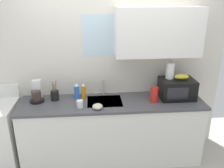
{
  "coord_description": "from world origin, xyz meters",
  "views": [
    {
      "loc": [
        -0.25,
        -2.86,
        2.24
      ],
      "look_at": [
        0.0,
        0.0,
        1.15
      ],
      "focal_mm": 37.99,
      "sensor_mm": 36.0,
      "label": 1
    }
  ],
  "objects_px": {
    "dish_soap_bottle_blue": "(77,91)",
    "mug_white": "(80,104)",
    "coffee_maker": "(37,94)",
    "small_bowl": "(98,106)",
    "dish_soap_bottle_orange": "(84,91)",
    "microwave": "(177,89)",
    "paper_towel_roll": "(170,71)",
    "utensil_crock": "(55,95)",
    "banana_bunch": "(182,77)",
    "cereal_canister": "(154,95)"
  },
  "relations": [
    {
      "from": "mug_white",
      "to": "small_bowl",
      "type": "bearing_deg",
      "value": -15.26
    },
    {
      "from": "banana_bunch",
      "to": "dish_soap_bottle_orange",
      "type": "bearing_deg",
      "value": 175.53
    },
    {
      "from": "dish_soap_bottle_orange",
      "to": "utensil_crock",
      "type": "height_order",
      "value": "utensil_crock"
    },
    {
      "from": "cereal_canister",
      "to": "banana_bunch",
      "type": "bearing_deg",
      "value": 14.38
    },
    {
      "from": "small_bowl",
      "to": "utensil_crock",
      "type": "bearing_deg",
      "value": 150.5
    },
    {
      "from": "paper_towel_roll",
      "to": "mug_white",
      "type": "height_order",
      "value": "paper_towel_roll"
    },
    {
      "from": "banana_bunch",
      "to": "mug_white",
      "type": "relative_size",
      "value": 2.11
    },
    {
      "from": "banana_bunch",
      "to": "paper_towel_roll",
      "type": "height_order",
      "value": "paper_towel_roll"
    },
    {
      "from": "banana_bunch",
      "to": "dish_soap_bottle_orange",
      "type": "relative_size",
      "value": 0.94
    },
    {
      "from": "paper_towel_roll",
      "to": "dish_soap_bottle_orange",
      "type": "xyz_separation_m",
      "value": [
        -1.17,
        0.05,
        -0.28
      ]
    },
    {
      "from": "microwave",
      "to": "mug_white",
      "type": "height_order",
      "value": "microwave"
    },
    {
      "from": "dish_soap_bottle_blue",
      "to": "cereal_canister",
      "type": "bearing_deg",
      "value": -10.63
    },
    {
      "from": "coffee_maker",
      "to": "banana_bunch",
      "type": "bearing_deg",
      "value": -1.72
    },
    {
      "from": "utensil_crock",
      "to": "dish_soap_bottle_orange",
      "type": "bearing_deg",
      "value": 4.98
    },
    {
      "from": "mug_white",
      "to": "utensil_crock",
      "type": "xyz_separation_m",
      "value": [
        -0.35,
        0.26,
        0.02
      ]
    },
    {
      "from": "banana_bunch",
      "to": "dish_soap_bottle_orange",
      "type": "xyz_separation_m",
      "value": [
        -1.32,
        0.1,
        -0.21
      ]
    },
    {
      "from": "mug_white",
      "to": "paper_towel_roll",
      "type": "bearing_deg",
      "value": 11.2
    },
    {
      "from": "microwave",
      "to": "mug_white",
      "type": "relative_size",
      "value": 4.84
    },
    {
      "from": "microwave",
      "to": "paper_towel_roll",
      "type": "height_order",
      "value": "paper_towel_roll"
    },
    {
      "from": "paper_towel_roll",
      "to": "cereal_canister",
      "type": "distance_m",
      "value": 0.4
    },
    {
      "from": "cereal_canister",
      "to": "utensil_crock",
      "type": "relative_size",
      "value": 0.75
    },
    {
      "from": "mug_white",
      "to": "cereal_canister",
      "type": "bearing_deg",
      "value": 5.29
    },
    {
      "from": "paper_towel_roll",
      "to": "cereal_canister",
      "type": "xyz_separation_m",
      "value": [
        -0.24,
        -0.15,
        -0.28
      ]
    },
    {
      "from": "dish_soap_bottle_orange",
      "to": "utensil_crock",
      "type": "relative_size",
      "value": 0.79
    },
    {
      "from": "paper_towel_roll",
      "to": "dish_soap_bottle_blue",
      "type": "relative_size",
      "value": 1.0
    },
    {
      "from": "dish_soap_bottle_orange",
      "to": "utensil_crock",
      "type": "xyz_separation_m",
      "value": [
        -0.39,
        -0.03,
        -0.03
      ]
    },
    {
      "from": "dish_soap_bottle_orange",
      "to": "mug_white",
      "type": "relative_size",
      "value": 2.25
    },
    {
      "from": "coffee_maker",
      "to": "dish_soap_bottle_blue",
      "type": "bearing_deg",
      "value": 3.7
    },
    {
      "from": "dish_soap_bottle_blue",
      "to": "small_bowl",
      "type": "height_order",
      "value": "dish_soap_bottle_blue"
    },
    {
      "from": "utensil_crock",
      "to": "microwave",
      "type": "bearing_deg",
      "value": -2.47
    },
    {
      "from": "microwave",
      "to": "coffee_maker",
      "type": "xyz_separation_m",
      "value": [
        -1.89,
        0.06,
        -0.03
      ]
    },
    {
      "from": "banana_bunch",
      "to": "small_bowl",
      "type": "relative_size",
      "value": 1.54
    },
    {
      "from": "dish_soap_bottle_orange",
      "to": "cereal_canister",
      "type": "distance_m",
      "value": 0.95
    },
    {
      "from": "microwave",
      "to": "coffee_maker",
      "type": "bearing_deg",
      "value": 178.18
    },
    {
      "from": "paper_towel_roll",
      "to": "cereal_canister",
      "type": "relative_size",
      "value": 1.08
    },
    {
      "from": "banana_bunch",
      "to": "paper_towel_roll",
      "type": "bearing_deg",
      "value": 161.57
    },
    {
      "from": "microwave",
      "to": "dish_soap_bottle_orange",
      "type": "xyz_separation_m",
      "value": [
        -1.27,
        0.1,
        -0.04
      ]
    },
    {
      "from": "dish_soap_bottle_orange",
      "to": "small_bowl",
      "type": "distance_m",
      "value": 0.4
    },
    {
      "from": "dish_soap_bottle_orange",
      "to": "dish_soap_bottle_blue",
      "type": "distance_m",
      "value": 0.09
    },
    {
      "from": "mug_white",
      "to": "dish_soap_bottle_blue",
      "type": "bearing_deg",
      "value": 100.47
    },
    {
      "from": "coffee_maker",
      "to": "mug_white",
      "type": "bearing_deg",
      "value": -23.34
    },
    {
      "from": "dish_soap_bottle_blue",
      "to": "small_bowl",
      "type": "bearing_deg",
      "value": -51.5
    },
    {
      "from": "cereal_canister",
      "to": "small_bowl",
      "type": "relative_size",
      "value": 1.56
    },
    {
      "from": "coffee_maker",
      "to": "small_bowl",
      "type": "distance_m",
      "value": 0.86
    },
    {
      "from": "paper_towel_roll",
      "to": "dish_soap_bottle_orange",
      "type": "relative_size",
      "value": 1.03
    },
    {
      "from": "banana_bunch",
      "to": "paper_towel_roll",
      "type": "xyz_separation_m",
      "value": [
        -0.15,
        0.05,
        0.08
      ]
    },
    {
      "from": "banana_bunch",
      "to": "coffee_maker",
      "type": "distance_m",
      "value": 1.95
    },
    {
      "from": "paper_towel_roll",
      "to": "coffee_maker",
      "type": "height_order",
      "value": "paper_towel_roll"
    },
    {
      "from": "dish_soap_bottle_blue",
      "to": "mug_white",
      "type": "bearing_deg",
      "value": -79.53
    },
    {
      "from": "dish_soap_bottle_orange",
      "to": "small_bowl",
      "type": "height_order",
      "value": "dish_soap_bottle_orange"
    }
  ]
}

